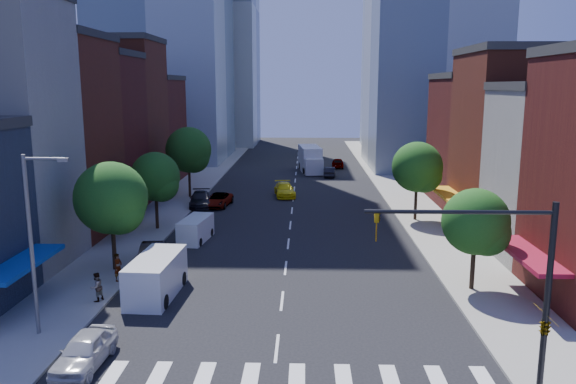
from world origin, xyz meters
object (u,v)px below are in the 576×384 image
object	(u,v)px
parked_car_third	(218,200)
box_truck	(310,160)
parked_car_front	(85,351)
parked_car_rear	(200,199)
parked_car_second	(151,253)
traffic_car_far	(338,163)
cargo_van_near	(156,277)
taxi	(285,190)
pedestrian_near	(118,267)
pedestrian_far	(96,287)
traffic_car_oncoming	(330,172)
cargo_van_far	(195,230)

from	to	relation	value
parked_car_third	box_truck	bearing A→B (deg)	75.10
parked_car_front	parked_car_rear	xyz separation A→B (m)	(-1.04, 33.55, 0.02)
parked_car_second	parked_car_third	world-z (taller)	parked_car_second
traffic_car_far	box_truck	bearing A→B (deg)	45.12
parked_car_third	box_truck	size ratio (longest dim) A/B	0.53
parked_car_rear	cargo_van_near	distance (m)	25.17
cargo_van_near	taxi	xyz separation A→B (m)	(6.51, 30.87, -0.45)
parked_car_second	parked_car_third	xyz separation A→B (m)	(1.79, 18.97, -0.02)
pedestrian_near	box_truck	bearing A→B (deg)	2.35
pedestrian_far	parked_car_rear	bearing A→B (deg)	-156.73
parked_car_front	parked_car_second	world-z (taller)	parked_car_front
cargo_van_near	traffic_car_oncoming	distance (m)	46.50
cargo_van_near	parked_car_front	bearing A→B (deg)	-93.66
parked_car_third	pedestrian_near	world-z (taller)	pedestrian_near
parked_car_front	parked_car_rear	size ratio (longest dim) A/B	0.83
cargo_van_far	pedestrian_far	size ratio (longest dim) A/B	2.74
parked_car_second	parked_car_third	bearing A→B (deg)	79.00
cargo_van_far	pedestrian_near	size ratio (longest dim) A/B	2.58
parked_car_rear	pedestrian_near	distance (m)	22.86
parked_car_second	parked_car_front	bearing A→B (deg)	-91.60
cargo_van_far	pedestrian_near	xyz separation A→B (m)	(-2.98, -9.89, 0.11)
parked_car_second	box_truck	world-z (taller)	box_truck
taxi	pedestrian_far	size ratio (longest dim) A/B	3.07
taxi	box_truck	distance (m)	19.08
taxi	cargo_van_near	bearing A→B (deg)	-109.75
traffic_car_far	pedestrian_far	distance (m)	57.26
traffic_car_oncoming	parked_car_front	bearing A→B (deg)	81.20
cargo_van_near	cargo_van_far	distance (m)	12.14
taxi	traffic_car_oncoming	xyz separation A→B (m)	(5.69, 13.99, -0.07)
box_truck	pedestrian_far	distance (m)	52.42
pedestrian_near	pedestrian_far	xyz separation A→B (m)	(-0.11, -3.43, -0.05)
traffic_car_far	taxi	bearing A→B (deg)	74.84
parked_car_front	pedestrian_far	distance (m)	7.60
parked_car_front	parked_car_third	xyz separation A→B (m)	(0.76, 33.77, -0.06)
cargo_van_far	traffic_car_oncoming	xyz separation A→B (m)	(12.21, 32.73, -0.26)
parked_car_rear	parked_car_third	bearing A→B (deg)	-0.98
parked_car_third	traffic_car_far	size ratio (longest dim) A/B	1.13
parked_car_second	traffic_car_oncoming	distance (m)	41.06
parked_car_third	parked_car_rear	size ratio (longest dim) A/B	0.93
cargo_van_far	traffic_car_far	size ratio (longest dim) A/B	1.06
traffic_car_oncoming	traffic_car_far	world-z (taller)	traffic_car_far
pedestrian_near	parked_car_second	bearing A→B (deg)	3.45
cargo_van_near	box_truck	xyz separation A→B (m)	(9.56, 49.68, 0.50)
cargo_van_far	taxi	world-z (taller)	cargo_van_far
parked_car_front	traffic_car_far	bearing A→B (deg)	79.27
traffic_car_oncoming	pedestrian_near	world-z (taller)	pedestrian_near
parked_car_second	parked_car_rear	bearing A→B (deg)	84.40
parked_car_third	pedestrian_near	xyz separation A→B (m)	(-2.79, -23.06, 0.36)
pedestrian_far	taxi	bearing A→B (deg)	-171.00
pedestrian_near	parked_car_rear	bearing A→B (deg)	14.67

